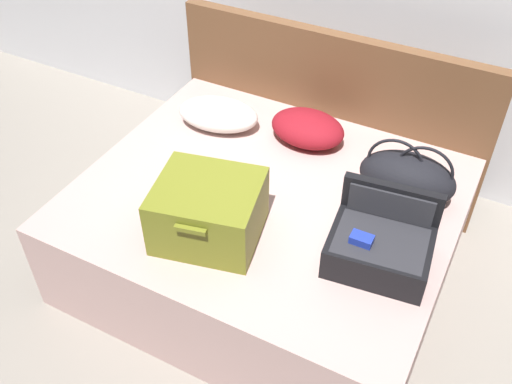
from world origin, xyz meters
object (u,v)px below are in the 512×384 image
Objects in this scene: duffel_bag at (407,177)px; pillow_center_head at (308,128)px; hard_case_medium at (380,245)px; hard_case_large at (208,210)px; bed at (266,231)px; pillow_near_headboard at (218,114)px.

pillow_center_head is (-0.64, 0.21, -0.04)m from duffel_bag.
duffel_bag is at bearing -18.57° from pillow_center_head.
hard_case_large is at bearing -171.72° from hard_case_medium.
hard_case_medium is at bearing -15.55° from bed.
hard_case_large is 1.02m from duffel_bag.
bed is at bearing -90.25° from pillow_center_head.
pillow_center_head is (0.53, 0.11, 0.00)m from pillow_near_headboard.
bed is 4.44× the size of pillow_center_head.
bed is at bearing -154.95° from duffel_bag.
hard_case_medium is 1.14× the size of pillow_center_head.
hard_case_medium is 0.98× the size of duffel_bag.
duffel_bag reaches higher than bed.
bed is 0.82m from duffel_bag.
hard_case_medium reaches higher than bed.
duffel_bag is at bearing 25.05° from bed.
pillow_center_head is (-0.66, 0.70, -0.01)m from hard_case_medium.
hard_case_large is 0.91m from pillow_near_headboard.
bed is 3.84× the size of duffel_bag.
hard_case_medium reaches higher than pillow_center_head.
hard_case_large is 1.29× the size of pillow_center_head.
pillow_near_headboard is (-0.53, 0.41, 0.37)m from bed.
duffel_bag reaches higher than hard_case_large.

